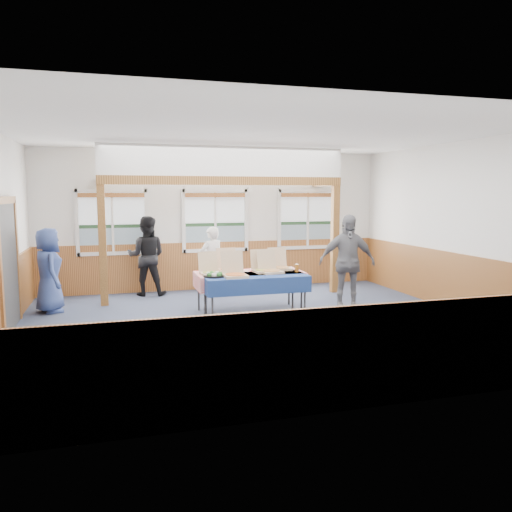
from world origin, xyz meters
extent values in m
plane|color=#2C3448|center=(0.00, 0.00, 0.00)|extent=(8.00, 8.00, 0.00)
plane|color=white|center=(0.00, 0.00, 3.20)|extent=(8.00, 8.00, 0.00)
plane|color=silver|center=(0.00, 3.50, 1.60)|extent=(8.00, 0.00, 8.00)
plane|color=silver|center=(0.00, -3.50, 1.60)|extent=(8.00, 0.00, 8.00)
plane|color=silver|center=(4.00, 0.00, 1.60)|extent=(0.00, 8.00, 8.00)
cube|color=brown|center=(0.00, 3.48, 0.55)|extent=(7.98, 0.05, 1.10)
cube|color=brown|center=(0.00, -3.48, 0.55)|extent=(7.98, 0.05, 1.10)
cube|color=brown|center=(3.98, 0.00, 0.55)|extent=(0.05, 6.98, 1.10)
cube|color=#333333|center=(-3.96, 0.90, 1.05)|extent=(0.06, 1.30, 2.10)
cube|color=silver|center=(-2.30, 3.44, 0.91)|extent=(1.52, 0.05, 0.08)
cube|color=silver|center=(-2.30, 3.44, 2.29)|extent=(1.52, 0.05, 0.08)
cube|color=silver|center=(-3.04, 3.44, 1.60)|extent=(0.08, 0.05, 1.46)
cube|color=silver|center=(-1.56, 3.44, 1.60)|extent=(0.08, 0.05, 1.46)
cube|color=silver|center=(-2.30, 3.44, 1.60)|extent=(0.05, 0.05, 1.30)
cube|color=slate|center=(-2.30, 3.48, 1.21)|extent=(1.40, 0.02, 0.52)
cube|color=#1C391F|center=(-2.30, 3.48, 1.51)|extent=(1.40, 0.02, 0.08)
cube|color=#B3BBC1|center=(-2.30, 3.48, 1.90)|extent=(1.40, 0.02, 0.70)
cube|color=brown|center=(-2.30, 3.42, 2.19)|extent=(1.40, 0.07, 0.10)
cube|color=silver|center=(0.00, 3.44, 0.91)|extent=(1.52, 0.05, 0.08)
cube|color=silver|center=(0.00, 3.44, 2.29)|extent=(1.52, 0.05, 0.08)
cube|color=silver|center=(-0.74, 3.44, 1.60)|extent=(0.08, 0.05, 1.46)
cube|color=silver|center=(0.74, 3.44, 1.60)|extent=(0.08, 0.05, 1.46)
cube|color=silver|center=(0.00, 3.44, 1.60)|extent=(0.05, 0.05, 1.30)
cube|color=slate|center=(0.00, 3.48, 1.21)|extent=(1.40, 0.02, 0.52)
cube|color=#1C391F|center=(0.00, 3.48, 1.51)|extent=(1.40, 0.02, 0.08)
cube|color=#B3BBC1|center=(0.00, 3.48, 1.90)|extent=(1.40, 0.02, 0.70)
cube|color=brown|center=(0.00, 3.42, 2.19)|extent=(1.40, 0.07, 0.10)
cube|color=silver|center=(2.30, 3.44, 0.91)|extent=(1.52, 0.05, 0.08)
cube|color=silver|center=(2.30, 3.44, 2.29)|extent=(1.52, 0.05, 0.08)
cube|color=silver|center=(1.56, 3.44, 1.60)|extent=(0.08, 0.05, 1.46)
cube|color=silver|center=(3.04, 3.44, 1.60)|extent=(0.08, 0.05, 1.46)
cube|color=silver|center=(2.30, 3.44, 1.60)|extent=(0.05, 0.05, 1.30)
cube|color=slate|center=(2.30, 3.48, 1.21)|extent=(1.40, 0.02, 0.52)
cube|color=#1C391F|center=(2.30, 3.48, 1.51)|extent=(1.40, 0.02, 0.08)
cube|color=#B3BBC1|center=(2.30, 3.48, 1.90)|extent=(1.40, 0.02, 0.70)
cube|color=brown|center=(2.30, 3.42, 2.19)|extent=(1.40, 0.07, 0.10)
cube|color=#563413|center=(-2.50, 2.30, 1.20)|extent=(0.15, 0.15, 2.40)
cube|color=#563413|center=(2.50, 2.30, 1.20)|extent=(0.15, 0.15, 2.40)
cube|color=#563413|center=(0.00, 2.30, 2.49)|extent=(5.15, 0.18, 0.18)
cylinder|color=#333333|center=(-0.69, 0.32, 0.36)|extent=(0.04, 0.04, 0.73)
cylinder|color=#333333|center=(-0.69, 0.96, 0.36)|extent=(0.04, 0.04, 0.73)
cylinder|color=#333333|center=(1.01, 0.32, 0.36)|extent=(0.04, 0.04, 0.73)
cylinder|color=#333333|center=(1.01, 0.96, 0.36)|extent=(0.04, 0.04, 0.73)
cube|color=#333333|center=(0.16, 0.64, 0.73)|extent=(1.91, 1.01, 0.03)
cube|color=navy|center=(0.16, 0.64, 0.75)|extent=(1.98, 1.08, 0.01)
cube|color=navy|center=(0.16, 0.23, 0.61)|extent=(1.86, 0.28, 0.28)
cube|color=navy|center=(0.16, 1.05, 0.61)|extent=(1.86, 0.28, 0.28)
cylinder|color=#333333|center=(-0.76, 0.64, 0.36)|extent=(0.04, 0.04, 0.73)
cylinder|color=#333333|center=(-0.76, 1.34, 0.36)|extent=(0.04, 0.04, 0.73)
cylinder|color=#333333|center=(1.07, 0.64, 0.36)|extent=(0.04, 0.04, 0.73)
cylinder|color=#333333|center=(1.07, 1.34, 0.36)|extent=(0.04, 0.04, 0.73)
cube|color=#333333|center=(0.16, 0.99, 0.73)|extent=(2.07, 1.17, 0.03)
cube|color=red|center=(0.16, 0.99, 0.75)|extent=(2.14, 1.24, 0.01)
cube|color=red|center=(0.16, 0.55, 0.61)|extent=(1.97, 0.39, 0.28)
cube|color=red|center=(0.16, 1.43, 0.61)|extent=(1.97, 0.39, 0.28)
cube|color=#CCB088|center=(-0.24, 0.49, 0.78)|extent=(0.40, 0.40, 0.05)
cylinder|color=orange|center=(-0.24, 0.49, 0.81)|extent=(0.35, 0.35, 0.01)
cube|color=#CCB088|center=(-0.24, 0.73, 1.00)|extent=(0.40, 0.10, 0.40)
cube|color=#CCB088|center=(0.51, 0.76, 0.78)|extent=(0.42, 0.42, 0.04)
cylinder|color=tan|center=(0.51, 0.76, 0.81)|extent=(0.37, 0.37, 0.01)
cube|color=#CCB088|center=(0.49, 0.99, 0.99)|extent=(0.39, 0.13, 0.37)
cube|color=#CCB088|center=(-0.59, 0.85, 0.78)|extent=(0.41, 0.41, 0.04)
cylinder|color=gold|center=(-0.59, 0.85, 0.81)|extent=(0.36, 0.36, 0.01)
cube|color=#CCB088|center=(-0.62, 1.07, 0.98)|extent=(0.38, 0.13, 0.36)
cube|color=#CCB088|center=(-0.19, 1.14, 0.78)|extent=(0.41, 0.41, 0.04)
cylinder|color=orange|center=(-0.19, 1.14, 0.81)|extent=(0.36, 0.36, 0.01)
cube|color=#CCB088|center=(-0.20, 1.38, 0.99)|extent=(0.39, 0.11, 0.38)
cube|color=#CCB088|center=(0.41, 0.87, 0.78)|extent=(0.40, 0.40, 0.04)
cylinder|color=gold|center=(0.41, 0.87, 0.81)|extent=(0.35, 0.35, 0.01)
cube|color=#CCB088|center=(0.39, 1.10, 0.98)|extent=(0.38, 0.12, 0.37)
cube|color=#CCB088|center=(0.81, 1.09, 0.78)|extent=(0.38, 0.38, 0.04)
cylinder|color=tan|center=(0.81, 1.09, 0.81)|extent=(0.33, 0.33, 0.01)
cube|color=#CCB088|center=(0.81, 1.32, 0.98)|extent=(0.38, 0.09, 0.37)
cylinder|color=black|center=(-0.59, 0.64, 0.77)|extent=(0.39, 0.39, 0.03)
cylinder|color=silver|center=(-0.59, 0.64, 0.80)|extent=(0.09, 0.09, 0.04)
sphere|color=#2C6626|center=(-0.48, 0.64, 0.80)|extent=(0.09, 0.09, 0.09)
sphere|color=beige|center=(-0.52, 0.72, 0.80)|extent=(0.09, 0.09, 0.09)
sphere|color=#2C6626|center=(-0.61, 0.74, 0.80)|extent=(0.09, 0.09, 0.09)
sphere|color=beige|center=(-0.68, 0.68, 0.80)|extent=(0.09, 0.09, 0.09)
sphere|color=#2C6626|center=(-0.68, 0.59, 0.80)|extent=(0.09, 0.09, 0.09)
sphere|color=beige|center=(-0.61, 0.53, 0.80)|extent=(0.09, 0.09, 0.09)
sphere|color=#2C6626|center=(-0.52, 0.56, 0.80)|extent=(0.09, 0.09, 0.09)
cylinder|color=#905018|center=(1.01, 0.74, 0.83)|extent=(0.07, 0.07, 0.15)
imported|color=silver|center=(-0.24, 2.68, 0.76)|extent=(0.64, 0.53, 1.51)
imported|color=black|center=(-1.61, 3.10, 0.87)|extent=(0.96, 0.82, 1.74)
imported|color=#344782|center=(-3.47, 1.97, 0.80)|extent=(0.70, 0.89, 1.59)
imported|color=slate|center=(2.00, 0.65, 0.92)|extent=(1.15, 0.68, 1.83)
camera|label=1|loc=(-2.26, -7.96, 2.22)|focal=35.00mm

